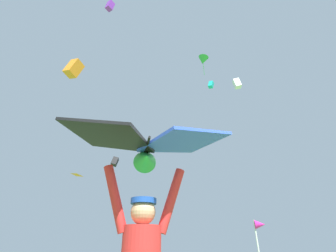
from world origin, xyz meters
TOP-DOWN VIEW (x-y plane):
  - held_stunt_kite at (-0.35, -0.14)m, footprint 1.66×1.12m
  - distant_kite_teal_far_center at (2.30, 24.26)m, footprint 0.96×0.85m
  - distant_kite_green_high_left at (0.98, 13.65)m, footprint 1.17×1.16m
  - distant_kite_purple_low_right at (-6.48, 9.46)m, footprint 0.78×0.66m
  - distant_kite_white_mid_left at (5.19, 21.37)m, footprint 0.96×0.75m
  - distant_kite_orange_high_right at (-9.19, 10.53)m, footprint 1.38×1.21m
  - distant_kite_black_mid_right at (-6.68, 14.78)m, footprint 0.62×0.66m
  - distant_kite_orange_overhead_distant at (-9.83, 14.95)m, footprint 1.05×1.06m
  - marker_flag at (1.63, 4.84)m, footprint 0.30×0.24m

SIDE VIEW (x-z plane):
  - marker_flag at x=1.63m, z-range 0.69..2.56m
  - held_stunt_kite at x=-0.35m, z-range 1.94..2.34m
  - distant_kite_orange_overhead_distant at x=-9.83m, z-range 6.32..6.55m
  - distant_kite_black_mid_right at x=-6.68m, z-range 6.90..7.73m
  - distant_kite_orange_high_right at x=-9.19m, z-range 12.80..14.45m
  - distant_kite_green_high_left at x=0.98m, z-range 14.89..17.06m
  - distant_kite_white_mid_left at x=5.19m, z-range 18.25..19.52m
  - distant_kite_purple_low_right at x=-6.48m, z-range 18.73..19.61m
  - distant_kite_teal_far_center at x=2.30m, z-range 20.69..21.83m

